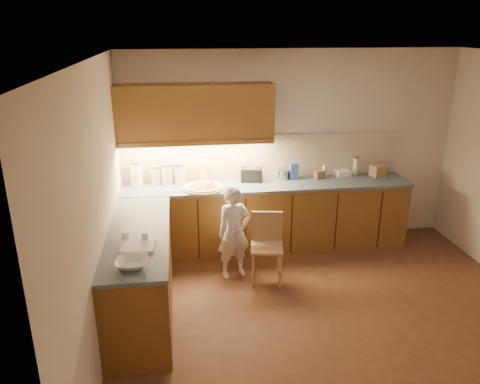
# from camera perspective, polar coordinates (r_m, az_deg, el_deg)

# --- Properties ---
(room) EXTENTS (4.54, 4.50, 2.62)m
(room) POSITION_cam_1_polar(r_m,az_deg,el_deg) (4.44, 12.50, 3.52)
(room) COLOR #512E1B
(room) RESTS_ON ground
(l_counter) EXTENTS (3.77, 2.62, 0.92)m
(l_counter) POSITION_cam_1_polar(r_m,az_deg,el_deg) (5.80, -1.27, -4.92)
(l_counter) COLOR brown
(l_counter) RESTS_ON ground
(backsplash) EXTENTS (3.75, 0.02, 0.58)m
(backsplash) POSITION_cam_1_polar(r_m,az_deg,el_deg) (6.31, 2.85, 4.37)
(backsplash) COLOR beige
(backsplash) RESTS_ON l_counter
(upper_cabinets) EXTENTS (1.95, 0.36, 0.73)m
(upper_cabinets) POSITION_cam_1_polar(r_m,az_deg,el_deg) (5.91, -5.48, 9.60)
(upper_cabinets) COLOR brown
(upper_cabinets) RESTS_ON ground
(pizza_on_board) EXTENTS (0.52, 0.52, 0.21)m
(pizza_on_board) POSITION_cam_1_polar(r_m,az_deg,el_deg) (5.92, -4.46, 0.59)
(pizza_on_board) COLOR tan
(pizza_on_board) RESTS_ON l_counter
(child) EXTENTS (0.47, 0.37, 1.13)m
(child) POSITION_cam_1_polar(r_m,az_deg,el_deg) (5.55, -0.72, -4.94)
(child) COLOR white
(child) RESTS_ON ground
(wooden_chair) EXTENTS (0.42, 0.42, 0.82)m
(wooden_chair) POSITION_cam_1_polar(r_m,az_deg,el_deg) (5.53, 3.28, -6.09)
(wooden_chair) COLOR tan
(wooden_chair) RESTS_ON ground
(mixing_bowl) EXTENTS (0.30, 0.30, 0.07)m
(mixing_bowl) POSITION_cam_1_polar(r_m,az_deg,el_deg) (4.15, -13.05, -8.44)
(mixing_bowl) COLOR white
(mixing_bowl) RESTS_ON l_counter
(canister_a) EXTENTS (0.16, 0.16, 0.33)m
(canister_a) POSITION_cam_1_polar(r_m,az_deg,el_deg) (6.13, -12.54, 2.23)
(canister_a) COLOR white
(canister_a) RESTS_ON l_counter
(canister_b) EXTENTS (0.14, 0.14, 0.25)m
(canister_b) POSITION_cam_1_polar(r_m,az_deg,el_deg) (6.15, -10.22, 2.06)
(canister_b) COLOR silver
(canister_b) RESTS_ON l_counter
(canister_c) EXTENTS (0.15, 0.15, 0.28)m
(canister_c) POSITION_cam_1_polar(r_m,az_deg,el_deg) (6.11, -8.91, 2.20)
(canister_c) COLOR beige
(canister_c) RESTS_ON l_counter
(canister_d) EXTENTS (0.17, 0.17, 0.27)m
(canister_d) POSITION_cam_1_polar(r_m,az_deg,el_deg) (6.15, -7.43, 2.32)
(canister_d) COLOR beige
(canister_d) RESTS_ON l_counter
(oil_jug) EXTENTS (0.11, 0.09, 0.30)m
(oil_jug) POSITION_cam_1_polar(r_m,az_deg,el_deg) (6.16, -4.49, 2.48)
(oil_jug) COLOR gold
(oil_jug) RESTS_ON l_counter
(toaster) EXTENTS (0.31, 0.21, 0.19)m
(toaster) POSITION_cam_1_polar(r_m,az_deg,el_deg) (6.17, 1.44, 2.11)
(toaster) COLOR black
(toaster) RESTS_ON l_counter
(steel_pot) EXTENTS (0.17, 0.17, 0.13)m
(steel_pot) POSITION_cam_1_polar(r_m,az_deg,el_deg) (6.31, 5.27, 2.18)
(steel_pot) COLOR #A3A3A7
(steel_pot) RESTS_ON l_counter
(blue_box) EXTENTS (0.11, 0.08, 0.21)m
(blue_box) POSITION_cam_1_polar(r_m,az_deg,el_deg) (6.30, 6.59, 2.50)
(blue_box) COLOR #304F90
(blue_box) RESTS_ON l_counter
(card_box_a) EXTENTS (0.17, 0.14, 0.10)m
(card_box_a) POSITION_cam_1_polar(r_m,az_deg,el_deg) (6.41, 9.60, 2.14)
(card_box_a) COLOR #986E52
(card_box_a) RESTS_ON l_counter
(white_bottle) EXTENTS (0.07, 0.07, 0.17)m
(white_bottle) POSITION_cam_1_polar(r_m,az_deg,el_deg) (6.45, 10.33, 2.49)
(white_bottle) COLOR silver
(white_bottle) RESTS_ON l_counter
(flat_pack) EXTENTS (0.22, 0.17, 0.08)m
(flat_pack) POSITION_cam_1_polar(r_m,az_deg,el_deg) (6.56, 12.42, 2.25)
(flat_pack) COLOR white
(flat_pack) RESTS_ON l_counter
(tall_jar) EXTENTS (0.08, 0.08, 0.25)m
(tall_jar) POSITION_cam_1_polar(r_m,az_deg,el_deg) (6.62, 13.92, 3.09)
(tall_jar) COLOR silver
(tall_jar) RESTS_ON l_counter
(card_box_b) EXTENTS (0.24, 0.21, 0.16)m
(card_box_b) POSITION_cam_1_polar(r_m,az_deg,el_deg) (6.68, 16.52, 2.54)
(card_box_b) COLOR #A08056
(card_box_b) RESTS_ON l_counter
(dough_cloth) EXTENTS (0.33, 0.27, 0.02)m
(dough_cloth) POSITION_cam_1_polar(r_m,az_deg,el_deg) (4.48, -12.32, -6.51)
(dough_cloth) COLOR silver
(dough_cloth) RESTS_ON l_counter
(spice_jar_a) EXTENTS (0.07, 0.07, 0.09)m
(spice_jar_a) POSITION_cam_1_polar(r_m,az_deg,el_deg) (4.64, -13.81, -5.25)
(spice_jar_a) COLOR white
(spice_jar_a) RESTS_ON l_counter
(spice_jar_b) EXTENTS (0.08, 0.08, 0.08)m
(spice_jar_b) POSITION_cam_1_polar(r_m,az_deg,el_deg) (4.59, -11.52, -5.38)
(spice_jar_b) COLOR white
(spice_jar_b) RESTS_ON l_counter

